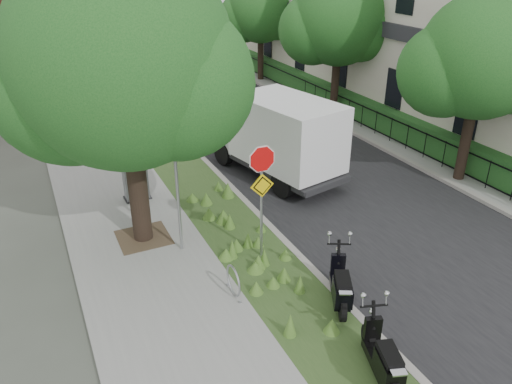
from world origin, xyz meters
TOP-DOWN VIEW (x-y plane):
  - ground at (0.00, 0.00)m, footprint 120.00×120.00m
  - sidewalk_near at (-4.25, 10.00)m, footprint 3.50×60.00m
  - verge at (-1.50, 10.00)m, footprint 2.00×60.00m
  - kerb_near at (-0.50, 10.00)m, footprint 0.20×60.00m
  - road at (3.00, 10.00)m, footprint 7.00×60.00m
  - kerb_far at (6.50, 10.00)m, footprint 0.20×60.00m
  - footpath_far at (8.20, 10.00)m, footprint 3.20×60.00m
  - street_tree_main at (-4.08, 2.86)m, footprint 6.21×5.54m
  - bare_post at (-3.20, 1.80)m, footprint 0.08×0.08m
  - bike_hoop at (-2.70, -0.60)m, footprint 0.06×0.78m
  - sign_assembly at (-1.40, 0.58)m, footprint 0.94×0.08m
  - fence_far at (7.20, 10.00)m, footprint 0.04×24.00m
  - hedge_far at (7.90, 10.00)m, footprint 1.00×24.00m
  - terrace_houses at (11.49, 10.00)m, footprint 7.40×26.40m
  - far_tree_a at (6.94, 2.05)m, footprint 4.60×4.10m
  - far_tree_b at (6.94, 10.05)m, footprint 4.83×4.31m
  - far_tree_c at (6.94, 18.04)m, footprint 4.37×3.89m
  - scooter_near at (-1.20, -4.19)m, footprint 0.77×1.79m
  - scooter_far at (-0.69, -2.03)m, footprint 1.01×1.72m
  - box_truck at (1.44, 5.21)m, footprint 3.20×5.76m
  - utility_cabinet at (-3.58, 5.29)m, footprint 0.83×0.56m

SIDE VIEW (x-z plane):
  - ground at x=0.00m, z-range 0.00..0.00m
  - road at x=3.00m, z-range 0.00..0.01m
  - sidewalk_near at x=-4.25m, z-range 0.00..0.12m
  - verge at x=-1.50m, z-range 0.00..0.12m
  - footpath_far at x=8.20m, z-range 0.00..0.12m
  - kerb_near at x=-0.50m, z-range 0.00..0.13m
  - kerb_far at x=6.50m, z-range 0.00..0.13m
  - bike_hoop at x=-2.70m, z-range 0.11..0.88m
  - scooter_near at x=-1.20m, z-range 0.11..0.99m
  - scooter_far at x=-0.69m, z-range 0.11..1.00m
  - utility_cabinet at x=-3.58m, z-range 0.10..1.19m
  - fence_far at x=7.20m, z-range 0.17..1.17m
  - hedge_far at x=7.90m, z-range 0.12..1.22m
  - box_truck at x=1.44m, z-range 0.37..2.84m
  - bare_post at x=-3.20m, z-range 0.12..4.12m
  - sign_assembly at x=-1.40m, z-range 0.72..3.94m
  - far_tree_c at x=6.94m, z-range 0.99..6.92m
  - far_tree_a at x=6.94m, z-range 1.02..7.24m
  - terrace_houses at x=11.49m, z-range 0.06..8.26m
  - far_tree_b at x=6.94m, z-range 1.09..7.65m
  - street_tree_main at x=-4.08m, z-range 0.97..8.63m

